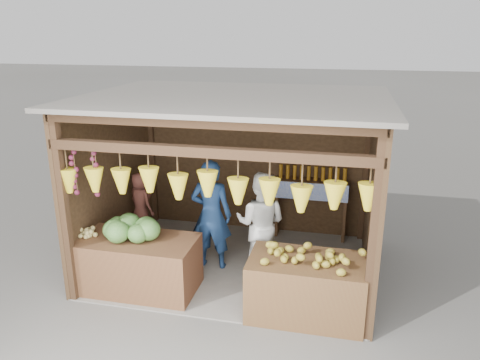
% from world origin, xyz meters
% --- Properties ---
extents(ground, '(80.00, 80.00, 0.00)m').
position_xyz_m(ground, '(0.00, 0.00, 0.00)').
color(ground, '#514F49').
rests_on(ground, ground).
extents(stall_structure, '(4.30, 3.30, 2.66)m').
position_xyz_m(stall_structure, '(-0.03, -0.04, 1.67)').
color(stall_structure, slate).
rests_on(stall_structure, ground).
extents(back_shelf, '(1.25, 0.32, 1.32)m').
position_xyz_m(back_shelf, '(1.05, 1.28, 0.87)').
color(back_shelf, '#382314').
rests_on(back_shelf, ground).
extents(counter_left, '(1.71, 0.85, 0.78)m').
position_xyz_m(counter_left, '(-1.20, -1.00, 0.39)').
color(counter_left, '#4C2B19').
rests_on(counter_left, ground).
extents(counter_right, '(1.47, 0.85, 0.78)m').
position_xyz_m(counter_right, '(1.19, -1.10, 0.39)').
color(counter_right, '#4F2C1A').
rests_on(counter_right, ground).
extents(stool, '(0.35, 0.35, 0.33)m').
position_xyz_m(stool, '(-1.65, 0.23, 0.17)').
color(stool, black).
rests_on(stool, ground).
extents(man_standing, '(0.64, 0.42, 1.73)m').
position_xyz_m(man_standing, '(-0.35, -0.11, 0.86)').
color(man_standing, navy).
rests_on(man_standing, ground).
extents(woman_standing, '(0.82, 0.66, 1.60)m').
position_xyz_m(woman_standing, '(0.42, -0.12, 0.80)').
color(woman_standing, white).
rests_on(woman_standing, ground).
extents(vendor_seated, '(0.59, 0.53, 1.01)m').
position_xyz_m(vendor_seated, '(-1.65, 0.23, 0.84)').
color(vendor_seated, '#502820').
rests_on(vendor_seated, stool).
extents(melon_pile, '(1.00, 0.50, 0.32)m').
position_xyz_m(melon_pile, '(-1.23, -0.99, 0.94)').
color(melon_pile, '#164713').
rests_on(melon_pile, counter_left).
extents(tanfruit_pile, '(0.34, 0.40, 0.13)m').
position_xyz_m(tanfruit_pile, '(-1.87, -1.03, 0.84)').
color(tanfruit_pile, tan).
rests_on(tanfruit_pile, counter_left).
extents(mango_pile, '(1.40, 0.64, 0.22)m').
position_xyz_m(mango_pile, '(1.28, -1.14, 0.89)').
color(mango_pile, '#B56718').
rests_on(mango_pile, counter_right).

